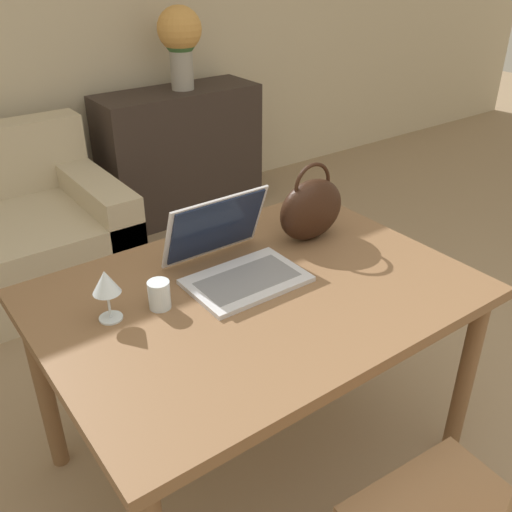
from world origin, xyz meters
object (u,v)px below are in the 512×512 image
at_px(wine_glass, 106,284).
at_px(handbag, 311,209).
at_px(laptop, 232,255).
at_px(drinking_glass, 159,295).
at_px(flower_vase, 180,38).

distance_m(wine_glass, handbag, 0.80).
xyz_separation_m(laptop, handbag, (0.37, 0.03, 0.05)).
bearing_deg(wine_glass, drinking_glass, -12.65).
height_order(drinking_glass, wine_glass, wine_glass).
height_order(handbag, flower_vase, flower_vase).
relative_size(handbag, flower_vase, 0.57).
distance_m(drinking_glass, handbag, 0.67).
relative_size(laptop, handbag, 1.28).
xyz_separation_m(drinking_glass, handbag, (0.66, 0.08, 0.07)).
height_order(laptop, handbag, handbag).
relative_size(wine_glass, handbag, 0.55).
xyz_separation_m(drinking_glass, wine_glass, (-0.14, 0.03, 0.07)).
height_order(laptop, wine_glass, laptop).
bearing_deg(flower_vase, handbag, -106.69).
xyz_separation_m(laptop, flower_vase, (0.94, 1.95, 0.36)).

